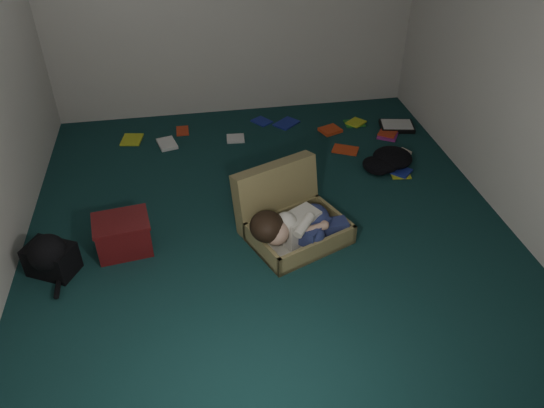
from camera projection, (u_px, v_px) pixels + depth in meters
name	position (u px, v px, depth m)	size (l,w,h in m)	color
floor	(269.00, 227.00, 4.48)	(4.50, 4.50, 0.00)	#133737
wall_front	(373.00, 329.00, 1.92)	(4.50, 4.50, 0.00)	silver
wall_right	(529.00, 64.00, 3.99)	(4.50, 4.50, 0.00)	silver
suitcase	(289.00, 216.00, 4.33)	(0.97, 0.96, 0.55)	#90824F
person	(297.00, 226.00, 4.16)	(0.83, 0.44, 0.34)	silver
maroon_bin	(123.00, 235.00, 4.16)	(0.47, 0.39, 0.30)	#5B1214
backpack	(51.00, 258.00, 3.97)	(0.43, 0.35, 0.26)	black
clothing_pile	(384.00, 164.00, 5.16)	(0.47, 0.38, 0.15)	black
paper_tray	(397.00, 126.00, 5.89)	(0.41, 0.34, 0.05)	black
book_scatter	(297.00, 137.00, 5.72)	(3.09, 1.56, 0.02)	#CCDB26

